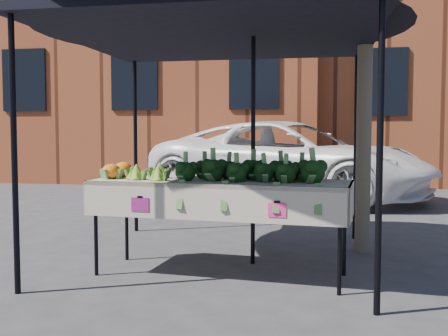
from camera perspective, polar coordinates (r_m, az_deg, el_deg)
ground at (r=5.17m, az=-2.72°, el=-11.27°), size 90.00×90.00×0.00m
table at (r=5.05m, az=-0.42°, el=-6.39°), size 2.47×1.03×0.90m
canopy at (r=5.56m, az=-0.37°, el=4.08°), size 3.16×3.16×2.74m
broccoli_heap at (r=4.96m, az=2.76°, el=0.19°), size 1.37×0.57×0.26m
romanesco_cluster at (r=5.13m, az=-7.76°, el=-0.05°), size 0.43×0.47×0.20m
cauliflower_pair at (r=5.33m, az=-11.27°, el=-0.06°), size 0.23×0.43×0.18m
vehicle at (r=10.93m, az=7.20°, el=11.58°), size 2.36×2.99×5.66m
street_tree at (r=6.25m, az=14.81°, el=13.45°), size 2.44×2.44×4.81m
building_left at (r=18.22m, az=-9.69°, el=13.72°), size 12.00×8.00×9.00m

